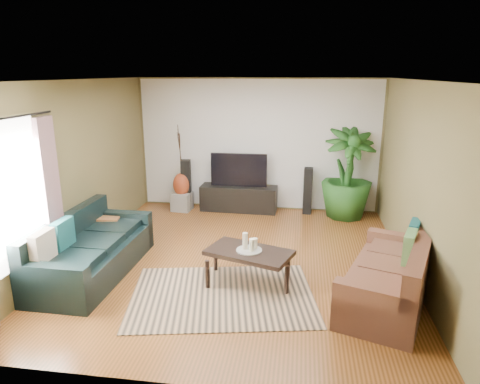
% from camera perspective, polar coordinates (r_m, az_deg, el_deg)
% --- Properties ---
extents(floor, '(5.50, 5.50, 0.00)m').
position_cam_1_polar(floor, '(6.66, -0.25, -9.19)').
color(floor, brown).
rests_on(floor, ground).
extents(ceiling, '(5.50, 5.50, 0.00)m').
position_cam_1_polar(ceiling, '(6.04, -0.28, 14.71)').
color(ceiling, white).
rests_on(ceiling, ground).
extents(wall_back, '(5.00, 0.00, 5.00)m').
position_cam_1_polar(wall_back, '(8.89, 2.39, 6.27)').
color(wall_back, brown).
rests_on(wall_back, ground).
extents(wall_front, '(5.00, 0.00, 5.00)m').
position_cam_1_polar(wall_front, '(3.65, -6.78, -7.88)').
color(wall_front, brown).
rests_on(wall_front, ground).
extents(wall_left, '(0.00, 5.50, 5.50)m').
position_cam_1_polar(wall_left, '(7.03, -20.88, 2.72)').
color(wall_left, brown).
rests_on(wall_left, ground).
extents(wall_right, '(0.00, 5.50, 5.50)m').
position_cam_1_polar(wall_right, '(6.35, 22.64, 1.24)').
color(wall_right, brown).
rests_on(wall_right, ground).
extents(backwall_panel, '(4.90, 0.00, 4.90)m').
position_cam_1_polar(backwall_panel, '(8.88, 2.39, 6.26)').
color(backwall_panel, white).
rests_on(backwall_panel, ground).
extents(window_pane, '(0.00, 1.80, 1.80)m').
position_cam_1_polar(window_pane, '(5.71, -28.41, -0.48)').
color(window_pane, white).
rests_on(window_pane, ground).
extents(curtain_far, '(0.08, 0.35, 2.20)m').
position_cam_1_polar(curtain_far, '(6.33, -23.81, -0.81)').
color(curtain_far, gray).
rests_on(curtain_far, ground).
extents(curtain_rod, '(0.03, 1.90, 0.03)m').
position_cam_1_polar(curtain_rod, '(5.52, -29.20, 8.50)').
color(curtain_rod, black).
rests_on(curtain_rod, ground).
extents(sofa_left, '(0.99, 2.24, 0.85)m').
position_cam_1_polar(sofa_left, '(6.48, -19.04, -6.74)').
color(sofa_left, black).
rests_on(sofa_left, floor).
extents(sofa_right, '(1.48, 2.13, 0.85)m').
position_cam_1_polar(sofa_right, '(5.72, 19.17, -9.81)').
color(sofa_right, brown).
rests_on(sofa_right, floor).
extents(area_rug, '(2.62, 2.08, 0.01)m').
position_cam_1_polar(area_rug, '(5.72, -2.33, -13.60)').
color(area_rug, tan).
rests_on(area_rug, floor).
extents(coffee_table, '(1.27, 0.95, 0.46)m').
position_cam_1_polar(coffee_table, '(5.96, 1.21, -9.87)').
color(coffee_table, black).
rests_on(coffee_table, floor).
extents(candle_tray, '(0.35, 0.35, 0.02)m').
position_cam_1_polar(candle_tray, '(5.86, 1.23, -7.75)').
color(candle_tray, '#9B9B95').
rests_on(candle_tray, coffee_table).
extents(candle_tall, '(0.07, 0.07, 0.23)m').
position_cam_1_polar(candle_tall, '(5.85, 0.68, -6.52)').
color(candle_tall, beige).
rests_on(candle_tall, candle_tray).
extents(candle_mid, '(0.07, 0.07, 0.18)m').
position_cam_1_polar(candle_mid, '(5.78, 1.58, -7.07)').
color(candle_mid, white).
rests_on(candle_mid, candle_tray).
extents(candle_short, '(0.07, 0.07, 0.14)m').
position_cam_1_polar(candle_short, '(5.88, 1.99, -6.85)').
color(candle_short, '#F2E9CC').
rests_on(candle_short, candle_tray).
extents(tv_stand, '(1.59, 0.52, 0.53)m').
position_cam_1_polar(tv_stand, '(8.93, -0.16, -0.83)').
color(tv_stand, black).
rests_on(tv_stand, floor).
extents(television, '(1.16, 0.06, 0.68)m').
position_cam_1_polar(television, '(8.78, -0.16, 2.97)').
color(television, black).
rests_on(television, tv_stand).
extents(speaker_left, '(0.22, 0.24, 1.06)m').
position_cam_1_polar(speaker_left, '(9.00, -7.17, 0.93)').
color(speaker_left, black).
rests_on(speaker_left, floor).
extents(speaker_right, '(0.18, 0.20, 0.96)m').
position_cam_1_polar(speaker_right, '(8.79, 9.02, 0.16)').
color(speaker_right, black).
rests_on(speaker_right, floor).
extents(potted_plant, '(1.20, 1.20, 1.78)m').
position_cam_1_polar(potted_plant, '(8.64, 14.12, 2.43)').
color(potted_plant, '#1E4F1A').
rests_on(potted_plant, floor).
extents(plant_pot, '(0.33, 0.33, 0.26)m').
position_cam_1_polar(plant_pot, '(8.84, 13.80, -2.39)').
color(plant_pot, black).
rests_on(plant_pot, floor).
extents(pedestal, '(0.42, 0.42, 0.38)m').
position_cam_1_polar(pedestal, '(9.05, -7.73, -1.24)').
color(pedestal, gray).
rests_on(pedestal, floor).
extents(vase, '(0.35, 0.35, 0.48)m').
position_cam_1_polar(vase, '(8.95, -7.82, 0.98)').
color(vase, '#97371B').
rests_on(vase, pedestal).
extents(side_table, '(0.59, 0.59, 0.55)m').
position_cam_1_polar(side_table, '(7.45, -17.35, -4.89)').
color(side_table, brown).
rests_on(side_table, floor).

